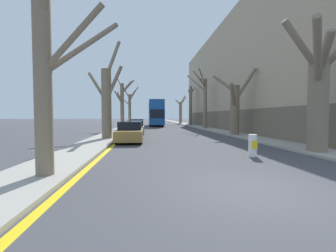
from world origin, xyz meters
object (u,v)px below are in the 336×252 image
at_px(street_tree_left_0, 48,73).
at_px(double_decker_bus, 156,112).
at_px(street_tree_left_2, 122,103).
at_px(street_tree_right_0, 320,91).
at_px(street_tree_left_1, 107,99).
at_px(parked_car_2, 137,125).
at_px(parked_car_0, 130,132).
at_px(parked_car_1, 135,128).
at_px(traffic_bollard, 253,145).
at_px(street_tree_right_3, 191,105).
at_px(street_tree_right_2, 204,100).
at_px(street_tree_left_3, 129,108).
at_px(street_tree_right_1, 235,106).
at_px(street_tree_right_4, 181,111).

bearing_deg(street_tree_left_0, double_decker_bus, 82.54).
bearing_deg(street_tree_left_2, street_tree_right_0, -60.65).
distance_m(street_tree_left_0, street_tree_left_1, 11.06).
distance_m(street_tree_left_0, parked_car_2, 22.96).
height_order(street_tree_left_1, parked_car_0, street_tree_left_1).
xyz_separation_m(street_tree_left_0, parked_car_0, (1.64, 9.45, -2.39)).
distance_m(parked_car_0, parked_car_1, 6.85).
bearing_deg(parked_car_2, parked_car_0, -90.00).
distance_m(street_tree_left_2, parked_car_0, 14.31).
distance_m(street_tree_right_0, double_decker_bus, 32.45).
bearing_deg(street_tree_left_0, parked_car_1, 84.25).
bearing_deg(street_tree_left_2, traffic_bollard, -68.77).
height_order(street_tree_left_0, street_tree_right_3, street_tree_left_0).
relative_size(street_tree_right_3, double_decker_bus, 0.74).
bearing_deg(street_tree_left_2, street_tree_right_2, 6.18).
xyz_separation_m(double_decker_bus, traffic_bollard, (3.01, -32.08, -2.12)).
relative_size(double_decker_bus, parked_car_0, 2.25).
relative_size(street_tree_left_3, double_decker_bus, 0.71).
height_order(street_tree_left_2, street_tree_right_0, street_tree_left_2).
relative_size(street_tree_left_1, street_tree_left_2, 1.08).
height_order(street_tree_left_0, street_tree_right_0, street_tree_left_0).
distance_m(parked_car_0, parked_car_2, 13.33).
height_order(street_tree_left_2, parked_car_2, street_tree_left_2).
relative_size(street_tree_left_1, street_tree_right_3, 1.07).
relative_size(street_tree_left_3, parked_car_2, 1.59).
xyz_separation_m(street_tree_left_2, parked_car_2, (1.99, -0.55, -2.87)).
relative_size(street_tree_right_1, double_decker_bus, 0.61).
relative_size(street_tree_right_1, street_tree_right_3, 0.82).
height_order(street_tree_left_1, double_decker_bus, street_tree_left_1).
bearing_deg(street_tree_left_1, street_tree_left_0, -88.68).
distance_m(street_tree_left_1, traffic_bollard, 11.62).
bearing_deg(street_tree_left_1, parked_car_1, 70.11).
distance_m(street_tree_right_2, parked_car_2, 10.18).
relative_size(double_decker_bus, traffic_bollard, 10.07).
xyz_separation_m(street_tree_left_2, street_tree_right_3, (11.57, 12.07, 0.44)).
bearing_deg(street_tree_left_1, street_tree_right_4, 72.32).
height_order(street_tree_left_1, street_tree_right_3, street_tree_left_1).
bearing_deg(street_tree_right_2, double_decker_bus, 121.78).
height_order(street_tree_right_3, double_decker_bus, street_tree_right_3).
xyz_separation_m(street_tree_left_2, parked_car_0, (1.99, -13.88, -2.86)).
distance_m(street_tree_left_2, traffic_bollard, 22.13).
distance_m(street_tree_left_0, parked_car_0, 9.88).
bearing_deg(street_tree_left_0, street_tree_left_3, 90.32).
bearing_deg(parked_car_2, street_tree_right_0, -64.52).
relative_size(street_tree_right_2, street_tree_right_4, 1.21).
bearing_deg(street_tree_right_1, parked_car_0, -156.62).
relative_size(street_tree_right_0, parked_car_2, 1.47).
relative_size(street_tree_left_0, street_tree_right_3, 1.00).
xyz_separation_m(street_tree_left_2, parked_car_1, (1.99, -7.03, -2.89)).
bearing_deg(street_tree_right_2, street_tree_left_3, 140.45).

